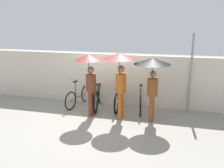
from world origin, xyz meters
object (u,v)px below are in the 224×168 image
(parked_bicycle_0, at_px, (79,96))
(parked_bicycle_3, at_px, (140,100))
(parked_bicycle_2, at_px, (119,98))
(pedestrian_trailing, at_px, (153,71))
(parked_bicycle_1, at_px, (98,97))
(pedestrian_leading, at_px, (90,70))
(pedestrian_center, at_px, (120,68))

(parked_bicycle_0, height_order, parked_bicycle_3, parked_bicycle_3)
(parked_bicycle_2, distance_m, pedestrian_trailing, 1.92)
(parked_bicycle_3, height_order, pedestrian_trailing, pedestrian_trailing)
(parked_bicycle_2, bearing_deg, parked_bicycle_1, 93.42)
(pedestrian_trailing, bearing_deg, parked_bicycle_3, -57.06)
(pedestrian_leading, bearing_deg, parked_bicycle_2, -120.77)
(parked_bicycle_0, relative_size, pedestrian_center, 0.78)
(parked_bicycle_3, bearing_deg, pedestrian_trailing, -161.19)
(parked_bicycle_0, xyz_separation_m, parked_bicycle_1, (0.75, -0.04, 0.05))
(pedestrian_leading, height_order, pedestrian_trailing, pedestrian_leading)
(parked_bicycle_0, bearing_deg, pedestrian_trailing, -95.68)
(pedestrian_leading, bearing_deg, parked_bicycle_0, -42.95)
(parked_bicycle_0, height_order, pedestrian_center, pedestrian_center)
(parked_bicycle_0, xyz_separation_m, pedestrian_center, (1.72, -0.90, 1.31))
(parked_bicycle_1, bearing_deg, parked_bicycle_2, -93.14)
(parked_bicycle_2, bearing_deg, pedestrian_leading, 139.55)
(parked_bicycle_1, xyz_separation_m, pedestrian_center, (0.98, -0.86, 1.26))
(parked_bicycle_2, height_order, pedestrian_center, pedestrian_center)
(parked_bicycle_0, relative_size, pedestrian_leading, 0.81)
(pedestrian_center, bearing_deg, parked_bicycle_0, -22.32)
(parked_bicycle_1, distance_m, parked_bicycle_2, 0.75)
(parked_bicycle_1, height_order, pedestrian_leading, pedestrian_leading)
(parked_bicycle_1, distance_m, pedestrian_center, 1.81)
(parked_bicycle_3, height_order, pedestrian_leading, pedestrian_leading)
(parked_bicycle_2, relative_size, pedestrian_trailing, 0.89)
(parked_bicycle_0, relative_size, pedestrian_trailing, 0.83)
(parked_bicycle_2, distance_m, pedestrian_center, 1.60)
(pedestrian_leading, height_order, pedestrian_center, pedestrian_center)
(parked_bicycle_0, xyz_separation_m, pedestrian_trailing, (2.68, -0.85, 1.24))
(pedestrian_leading, distance_m, pedestrian_center, 0.97)
(parked_bicycle_0, distance_m, pedestrian_leading, 1.68)
(pedestrian_center, bearing_deg, pedestrian_leading, 5.69)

